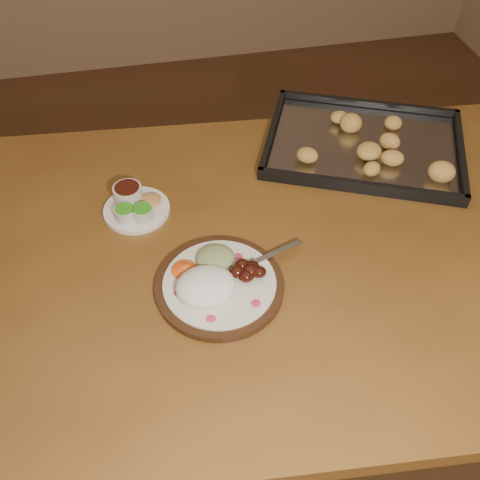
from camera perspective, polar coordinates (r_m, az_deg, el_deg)
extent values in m
plane|color=#542C1C|center=(1.79, -6.87, -14.03)|extent=(4.00, 4.00, 0.00)
cube|color=brown|center=(1.10, 0.75, -1.71)|extent=(1.57, 1.03, 0.04)
cylinder|color=#4E3217|center=(1.73, -24.12, -2.34)|extent=(0.07, 0.07, 0.71)
cylinder|color=#4E3217|center=(1.80, 20.95, 1.48)|extent=(0.07, 0.07, 0.71)
cylinder|color=#321B0E|center=(1.02, -2.18, -4.88)|extent=(0.24, 0.24, 0.01)
cylinder|color=silver|center=(1.01, -2.20, -4.60)|extent=(0.21, 0.21, 0.01)
ellipsoid|color=#D2324E|center=(0.96, -3.13, -8.37)|extent=(0.02, 0.02, 0.00)
ellipsoid|color=#D2324E|center=(0.98, 1.70, -6.76)|extent=(0.02, 0.02, 0.00)
ellipsoid|color=#D2324E|center=(1.05, -0.19, -1.76)|extent=(0.02, 0.02, 0.00)
ellipsoid|color=#D2324E|center=(1.00, -6.58, -5.59)|extent=(0.02, 0.02, 0.00)
ellipsoid|color=white|center=(0.99, -3.69, -4.96)|extent=(0.14, 0.13, 0.05)
ellipsoid|color=#3F1209|center=(1.00, 0.69, -3.86)|extent=(0.03, 0.03, 0.02)
ellipsoid|color=#3F1209|center=(1.01, 1.24, -2.89)|extent=(0.03, 0.03, 0.02)
ellipsoid|color=#3F1209|center=(1.02, 0.22, -2.68)|extent=(0.03, 0.03, 0.02)
ellipsoid|color=#3F1209|center=(1.01, 2.05, -3.44)|extent=(0.03, 0.03, 0.02)
ellipsoid|color=#3F1209|center=(1.01, -0.30, -3.38)|extent=(0.03, 0.03, 0.02)
ellipsoid|color=#3F1209|center=(1.01, 1.15, -3.30)|extent=(0.03, 0.03, 0.02)
ellipsoid|color=tan|center=(1.03, -2.64, -1.92)|extent=(0.09, 0.09, 0.03)
cone|color=#F85616|center=(1.02, -5.85, -2.93)|extent=(0.08, 0.08, 0.02)
cube|color=silver|center=(1.05, 3.93, -1.33)|extent=(0.12, 0.05, 0.00)
cube|color=silver|center=(1.03, 0.98, -2.62)|extent=(0.04, 0.03, 0.00)
cylinder|color=silver|center=(1.02, 0.22, -3.37)|extent=(0.03, 0.01, 0.00)
cylinder|color=silver|center=(1.02, 0.06, -3.17)|extent=(0.03, 0.01, 0.00)
cylinder|color=silver|center=(1.02, -0.09, -2.97)|extent=(0.03, 0.01, 0.00)
cylinder|color=silver|center=(1.03, -0.25, -2.77)|extent=(0.03, 0.01, 0.00)
cylinder|color=white|center=(1.18, -10.95, 3.17)|extent=(0.14, 0.14, 0.01)
cylinder|color=beige|center=(1.15, -12.13, 2.78)|extent=(0.04, 0.04, 0.03)
cylinder|color=green|center=(1.14, -12.23, 3.27)|extent=(0.04, 0.04, 0.00)
cylinder|color=beige|center=(1.14, -10.27, 2.85)|extent=(0.04, 0.04, 0.03)
cylinder|color=green|center=(1.13, -10.36, 3.34)|extent=(0.04, 0.04, 0.00)
cylinder|color=silver|center=(1.19, -11.85, 4.85)|extent=(0.06, 0.06, 0.04)
cylinder|color=#351009|center=(1.17, -11.98, 5.49)|extent=(0.05, 0.05, 0.00)
ellipsoid|color=#C59445|center=(1.18, -9.44, 4.33)|extent=(0.04, 0.04, 0.02)
cube|color=black|center=(1.36, 13.02, 9.66)|extent=(0.56, 0.50, 0.01)
cube|color=black|center=(1.49, 13.44, 13.89)|extent=(0.43, 0.20, 0.02)
cube|color=black|center=(1.22, 12.76, 5.66)|extent=(0.43, 0.20, 0.02)
cube|color=black|center=(1.39, 22.51, 8.52)|extent=(0.15, 0.32, 0.02)
cube|color=black|center=(1.36, 3.47, 11.59)|extent=(0.15, 0.32, 0.02)
cube|color=#B0B1B5|center=(1.36, 13.06, 9.87)|extent=(0.52, 0.46, 0.00)
ellipsoid|color=#E1B64E|center=(1.35, 15.66, 10.14)|extent=(0.05, 0.05, 0.04)
ellipsoid|color=#E1B64E|center=(1.39, 17.19, 11.00)|extent=(0.07, 0.07, 0.04)
ellipsoid|color=#E1B64E|center=(1.43, 13.96, 12.81)|extent=(0.06, 0.06, 0.04)
ellipsoid|color=#E1B64E|center=(1.39, 10.28, 12.20)|extent=(0.07, 0.07, 0.04)
ellipsoid|color=#E1B64E|center=(1.37, 9.25, 11.90)|extent=(0.07, 0.06, 0.04)
ellipsoid|color=#E1B64E|center=(1.33, 10.83, 10.57)|extent=(0.07, 0.06, 0.04)
ellipsoid|color=#E1B64E|center=(1.29, 10.35, 9.38)|extent=(0.07, 0.07, 0.04)
ellipsoid|color=#E1B64E|center=(1.27, 13.61, 7.78)|extent=(0.06, 0.06, 0.04)
ellipsoid|color=#E1B64E|center=(1.33, 17.91, 8.82)|extent=(0.07, 0.07, 0.04)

